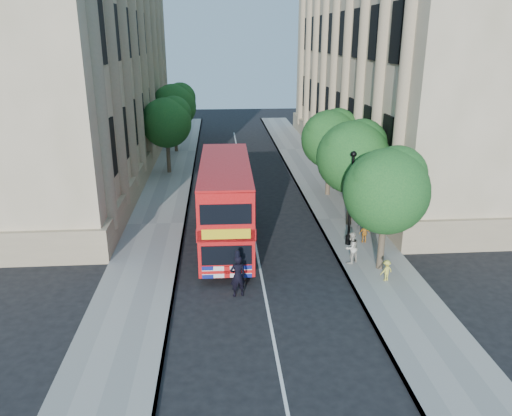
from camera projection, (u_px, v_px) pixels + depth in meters
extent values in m
plane|color=black|center=(267.00, 306.00, 21.12)|extent=(120.00, 120.00, 0.00)
cube|color=gray|center=(344.00, 219.00, 30.94)|extent=(3.50, 80.00, 0.12)
cube|color=gray|center=(156.00, 224.00, 30.10)|extent=(3.50, 80.00, 0.12)
cube|color=tan|center=(404.00, 59.00, 41.78)|extent=(12.00, 38.00, 18.00)
cube|color=tan|center=(67.00, 60.00, 39.78)|extent=(12.00, 38.00, 18.00)
cylinder|color=#473828|center=(382.00, 243.00, 23.90)|extent=(0.32, 0.32, 2.86)
sphere|color=#1A4E20|center=(386.00, 191.00, 23.04)|extent=(4.00, 4.00, 4.00)
sphere|color=#1A4E20|center=(397.00, 175.00, 23.25)|extent=(2.80, 2.80, 2.80)
sphere|color=#1A4E20|center=(379.00, 183.00, 22.56)|extent=(2.60, 2.60, 2.60)
cylinder|color=#473828|center=(350.00, 202.00, 29.53)|extent=(0.32, 0.32, 2.99)
sphere|color=#1A4E20|center=(353.00, 158.00, 28.64)|extent=(4.20, 4.20, 4.20)
sphere|color=#1A4E20|center=(362.00, 144.00, 28.83)|extent=(2.94, 2.94, 2.94)
sphere|color=#1A4E20|center=(346.00, 149.00, 28.14)|extent=(2.73, 2.73, 2.73)
cylinder|color=#473828|center=(328.00, 176.00, 35.19)|extent=(0.32, 0.32, 2.90)
sphere|color=#1A4E20|center=(330.00, 139.00, 34.33)|extent=(4.00, 4.00, 4.00)
sphere|color=#1A4E20|center=(338.00, 128.00, 34.53)|extent=(2.80, 2.80, 2.80)
sphere|color=#1A4E20|center=(324.00, 132.00, 33.84)|extent=(2.60, 2.60, 2.60)
cylinder|color=#473828|center=(168.00, 156.00, 40.92)|extent=(0.32, 0.32, 2.99)
sphere|color=#1A4E20|center=(166.00, 123.00, 40.03)|extent=(4.00, 4.00, 4.00)
sphere|color=#1A4E20|center=(174.00, 113.00, 40.22)|extent=(2.80, 2.80, 2.80)
sphere|color=#1A4E20|center=(159.00, 117.00, 39.53)|extent=(2.60, 2.60, 2.60)
cylinder|color=#473828|center=(176.00, 136.00, 48.42)|extent=(0.32, 0.32, 3.17)
sphere|color=#1A4E20|center=(174.00, 106.00, 47.48)|extent=(4.20, 4.20, 4.20)
sphere|color=#1A4E20|center=(180.00, 98.00, 47.66)|extent=(2.94, 2.94, 2.94)
sphere|color=#1A4E20|center=(168.00, 101.00, 46.97)|extent=(2.73, 2.73, 2.73)
cylinder|color=black|center=(348.00, 240.00, 27.01)|extent=(0.30, 0.30, 0.50)
cylinder|color=black|center=(351.00, 201.00, 26.27)|extent=(0.14, 0.14, 5.00)
sphere|color=black|center=(354.00, 154.00, 25.46)|extent=(0.32, 0.32, 0.32)
cube|color=red|center=(226.00, 202.00, 26.51)|extent=(2.70, 9.76, 4.04)
cube|color=black|center=(226.00, 218.00, 26.80)|extent=(2.75, 9.15, 0.92)
cube|color=black|center=(225.00, 183.00, 26.16)|extent=(2.75, 9.15, 0.92)
cube|color=yellow|center=(226.00, 234.00, 21.88)|extent=(2.15, 0.11, 0.46)
cylinder|color=black|center=(203.00, 264.00, 23.85)|extent=(0.30, 1.03, 1.02)
cylinder|color=black|center=(251.00, 263.00, 23.98)|extent=(0.30, 1.03, 1.02)
cylinder|color=black|center=(207.00, 216.00, 30.13)|extent=(0.30, 1.03, 1.02)
cylinder|color=black|center=(245.00, 215.00, 30.26)|extent=(0.30, 1.03, 1.02)
cube|color=black|center=(223.00, 180.00, 34.60)|extent=(2.12, 1.94, 2.06)
cube|color=black|center=(224.00, 180.00, 33.74)|extent=(1.77, 0.26, 0.69)
cube|color=black|center=(219.00, 170.00, 36.55)|extent=(2.25, 3.32, 2.46)
cube|color=black|center=(221.00, 188.00, 36.39)|extent=(2.20, 4.86, 0.25)
cylinder|color=black|center=(210.00, 194.00, 34.67)|extent=(0.29, 0.80, 0.79)
cylinder|color=black|center=(236.00, 193.00, 34.95)|extent=(0.29, 0.80, 0.79)
cylinder|color=black|center=(207.00, 182.00, 37.69)|extent=(0.29, 0.80, 0.79)
cylinder|color=black|center=(230.00, 181.00, 37.98)|extent=(0.29, 0.80, 0.79)
imported|color=black|center=(238.00, 276.00, 21.66)|extent=(0.79, 0.62, 1.92)
imported|color=beige|center=(351.00, 248.00, 24.63)|extent=(1.00, 0.96, 1.62)
imported|color=orange|center=(365.00, 233.00, 27.17)|extent=(0.62, 0.27, 1.05)
imported|color=gold|center=(386.00, 270.00, 22.94)|extent=(0.74, 0.60, 1.01)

